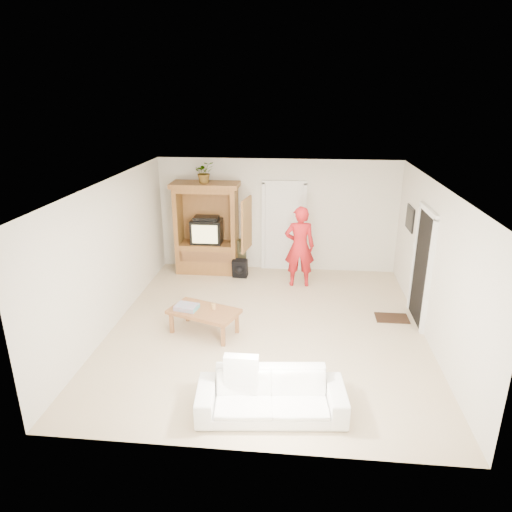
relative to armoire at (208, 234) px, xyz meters
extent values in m
plane|color=tan|center=(1.58, -2.66, -0.91)|extent=(6.00, 6.00, 0.00)
plane|color=white|center=(1.58, -2.66, 1.69)|extent=(6.00, 6.00, 0.00)
plane|color=silver|center=(1.58, 0.34, 0.39)|extent=(5.50, 0.00, 5.50)
plane|color=silver|center=(1.58, -5.66, 0.39)|extent=(5.50, 0.00, 5.50)
plane|color=silver|center=(-1.17, -2.66, 0.39)|extent=(0.00, 6.00, 6.00)
plane|color=silver|center=(4.33, -2.66, 0.39)|extent=(0.00, 6.00, 6.00)
cube|color=#95582E|center=(-0.02, -0.01, -0.56)|extent=(1.40, 0.60, 0.70)
cube|color=#95582E|center=(-0.67, -0.01, 0.39)|extent=(0.10, 0.60, 1.20)
cube|color=#95582E|center=(0.63, -0.01, 0.39)|extent=(0.10, 0.60, 1.20)
cube|color=#95582E|center=(-0.02, 0.26, 0.39)|extent=(1.40, 0.06, 1.20)
cube|color=#95582E|center=(-0.02, -0.01, 1.04)|extent=(1.40, 0.60, 0.10)
cube|color=#95582E|center=(-0.02, -0.01, 1.14)|extent=(1.52, 0.68, 0.10)
cube|color=#95582E|center=(0.96, -0.48, 0.39)|extent=(0.16, 0.67, 1.15)
cube|color=black|center=(-0.02, 0.02, 0.07)|extent=(0.70, 0.52, 0.55)
cube|color=tan|center=(-0.02, -0.25, 0.07)|extent=(0.58, 0.02, 0.42)
cube|color=black|center=(-0.02, -0.01, 0.38)|extent=(0.55, 0.35, 0.08)
cube|color=brown|center=(-0.02, -0.30, -0.46)|extent=(1.19, 0.03, 0.25)
cube|color=white|center=(1.73, 0.31, 0.11)|extent=(0.85, 0.05, 2.04)
cube|color=black|center=(4.30, -2.06, 0.11)|extent=(0.05, 0.90, 2.04)
cube|color=black|center=(4.31, -0.76, 0.69)|extent=(0.03, 0.60, 0.48)
cube|color=#382316|center=(3.88, -2.06, -0.90)|extent=(0.60, 0.40, 0.02)
imported|color=#4C7238|center=(-0.02, -0.03, 1.43)|extent=(0.53, 0.51, 0.47)
imported|color=red|center=(2.11, -0.64, -0.03)|extent=(0.67, 0.47, 1.77)
imported|color=white|center=(1.81, -4.96, -0.63)|extent=(1.98, 0.93, 0.56)
cube|color=brown|center=(0.50, -2.93, -0.50)|extent=(1.33, 1.01, 0.06)
cube|color=brown|center=(-0.07, -2.99, -0.72)|extent=(0.08, 0.08, 0.38)
cube|color=brown|center=(0.10, -2.52, -0.72)|extent=(0.08, 0.08, 0.38)
cube|color=brown|center=(0.90, -3.34, -0.72)|extent=(0.08, 0.08, 0.38)
cube|color=brown|center=(1.07, -2.87, -0.72)|extent=(0.08, 0.08, 0.38)
cube|color=#D24674|center=(0.20, -2.93, -0.43)|extent=(0.43, 0.36, 0.08)
cylinder|color=tan|center=(0.66, -2.88, -0.42)|extent=(0.08, 0.08, 0.10)
camera|label=1|loc=(2.11, -9.91, 3.06)|focal=32.00mm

